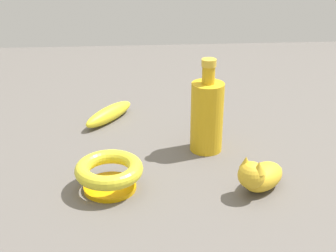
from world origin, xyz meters
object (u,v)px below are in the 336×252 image
(banana, at_px, (109,114))
(cat_figurine, at_px, (260,175))
(bowl, at_px, (109,172))
(nail_polish_jar, at_px, (207,121))
(bottle_tall, at_px, (207,115))

(banana, relative_size, cat_figurine, 1.51)
(banana, height_order, bowl, bowl)
(cat_figurine, height_order, nail_polish_jar, cat_figurine)
(cat_figurine, relative_size, bowl, 0.88)
(bowl, bearing_deg, banana, -177.53)
(bottle_tall, bearing_deg, banana, -127.82)
(banana, bearing_deg, nail_polish_jar, 112.64)
(bottle_tall, bearing_deg, cat_figurine, 23.32)
(cat_figurine, bearing_deg, nail_polish_jar, -168.89)
(nail_polish_jar, xyz_separation_m, bowl, (0.29, -0.25, 0.02))
(nail_polish_jar, relative_size, bottle_tall, 0.19)
(banana, height_order, bottle_tall, bottle_tall)
(banana, xyz_separation_m, nail_polish_jar, (0.07, 0.27, -0.00))
(cat_figurine, xyz_separation_m, nail_polish_jar, (-0.32, -0.06, -0.01))
(nail_polish_jar, xyz_separation_m, bottle_tall, (0.13, -0.02, 0.07))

